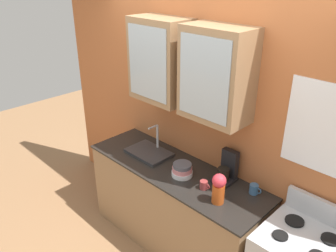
{
  "coord_description": "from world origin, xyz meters",
  "views": [
    {
      "loc": [
        1.93,
        -2.01,
        2.7
      ],
      "look_at": [
        -0.09,
        0.0,
        1.35
      ],
      "focal_mm": 36.54,
      "sensor_mm": 36.0,
      "label": 1
    }
  ],
  "objects_px": {
    "bowl_stack": "(182,170)",
    "cup_near_sink": "(254,189)",
    "sink_faucet": "(149,152)",
    "cup_near_bowls": "(204,185)",
    "vase": "(219,188)",
    "coffee_maker": "(227,170)"
  },
  "relations": [
    {
      "from": "cup_near_sink",
      "to": "cup_near_bowls",
      "type": "height_order",
      "value": "cup_near_sink"
    },
    {
      "from": "sink_faucet",
      "to": "vase",
      "type": "distance_m",
      "value": 1.01
    },
    {
      "from": "sink_faucet",
      "to": "bowl_stack",
      "type": "distance_m",
      "value": 0.52
    },
    {
      "from": "bowl_stack",
      "to": "cup_near_sink",
      "type": "distance_m",
      "value": 0.66
    },
    {
      "from": "sink_faucet",
      "to": "bowl_stack",
      "type": "xyz_separation_m",
      "value": [
        0.52,
        -0.05,
        0.04
      ]
    },
    {
      "from": "bowl_stack",
      "to": "cup_near_sink",
      "type": "relative_size",
      "value": 1.78
    },
    {
      "from": "bowl_stack",
      "to": "vase",
      "type": "bearing_deg",
      "value": -9.85
    },
    {
      "from": "cup_near_bowls",
      "to": "vase",
      "type": "bearing_deg",
      "value": -17.34
    },
    {
      "from": "cup_near_sink",
      "to": "sink_faucet",
      "type": "bearing_deg",
      "value": -171.26
    },
    {
      "from": "sink_faucet",
      "to": "vase",
      "type": "bearing_deg",
      "value": -7.89
    },
    {
      "from": "sink_faucet",
      "to": "coffee_maker",
      "type": "relative_size",
      "value": 1.56
    },
    {
      "from": "bowl_stack",
      "to": "cup_near_sink",
      "type": "bearing_deg",
      "value": 20.24
    },
    {
      "from": "cup_near_sink",
      "to": "cup_near_bowls",
      "type": "distance_m",
      "value": 0.43
    },
    {
      "from": "bowl_stack",
      "to": "cup_near_bowls",
      "type": "distance_m",
      "value": 0.28
    },
    {
      "from": "sink_faucet",
      "to": "bowl_stack",
      "type": "relative_size",
      "value": 2.31
    },
    {
      "from": "cup_near_sink",
      "to": "coffee_maker",
      "type": "xyz_separation_m",
      "value": [
        -0.29,
        -0.0,
        0.06
      ]
    },
    {
      "from": "bowl_stack",
      "to": "cup_near_bowls",
      "type": "height_order",
      "value": "bowl_stack"
    },
    {
      "from": "cup_near_bowls",
      "to": "coffee_maker",
      "type": "distance_m",
      "value": 0.26
    },
    {
      "from": "vase",
      "to": "cup_near_sink",
      "type": "bearing_deg",
      "value": 65.01
    },
    {
      "from": "vase",
      "to": "cup_near_bowls",
      "type": "relative_size",
      "value": 2.66
    },
    {
      "from": "sink_faucet",
      "to": "cup_near_bowls",
      "type": "bearing_deg",
      "value": -5.41
    },
    {
      "from": "vase",
      "to": "cup_near_bowls",
      "type": "xyz_separation_m",
      "value": [
        -0.2,
        0.06,
        -0.1
      ]
    }
  ]
}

